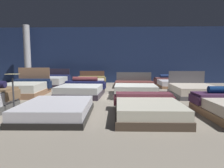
{
  "coord_description": "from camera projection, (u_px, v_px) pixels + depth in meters",
  "views": [
    {
      "loc": [
        0.42,
        -7.74,
        1.34
      ],
      "look_at": [
        0.17,
        -0.47,
        0.5
      ],
      "focal_mm": 31.09,
      "sensor_mm": 36.0,
      "label": 1
    }
  ],
  "objects": [
    {
      "name": "ground_plane",
      "position": [
        108.0,
        95.0,
        7.85
      ],
      "size": [
        18.0,
        18.0,
        0.02
      ],
      "primitive_type": "cube",
      "color": "gray"
    },
    {
      "name": "showroom_back_wall",
      "position": [
        112.0,
        55.0,
        12.31
      ],
      "size": [
        18.0,
        0.06,
        3.5
      ],
      "primitive_type": "cube",
      "color": "navy",
      "rests_on": "ground_plane"
    },
    {
      "name": "bed_1",
      "position": [
        56.0,
        110.0,
        4.73
      ],
      "size": [
        1.67,
        1.99,
        0.36
      ],
      "rotation": [
        0.0,
        0.0,
        0.02
      ],
      "color": "black",
      "rests_on": "ground_plane"
    },
    {
      "name": "bed_2",
      "position": [
        147.0,
        108.0,
        4.73
      ],
      "size": [
        1.66,
        2.02,
        0.48
      ],
      "rotation": [
        0.0,
        0.0,
        0.01
      ],
      "color": "#4F4033",
      "rests_on": "ground_plane"
    },
    {
      "name": "bed_4",
      "position": [
        26.0,
        88.0,
        7.82
      ],
      "size": [
        1.6,
        2.01,
        1.08
      ],
      "rotation": [
        0.0,
        0.0,
        0.04
      ],
      "color": "#966C4E",
      "rests_on": "ground_plane"
    },
    {
      "name": "bed_5",
      "position": [
        82.0,
        90.0,
        7.7
      ],
      "size": [
        1.81,
        2.05,
        0.7
      ],
      "rotation": [
        0.0,
        0.0,
        -0.05
      ],
      "color": "#342B38",
      "rests_on": "ground_plane"
    },
    {
      "name": "bed_6",
      "position": [
        135.0,
        90.0,
        7.67
      ],
      "size": [
        1.67,
        1.96,
        0.88
      ],
      "rotation": [
        0.0,
        0.0,
        -0.02
      ],
      "color": "#515354",
      "rests_on": "ground_plane"
    },
    {
      "name": "bed_7",
      "position": [
        194.0,
        91.0,
        7.57
      ],
      "size": [
        1.64,
        1.95,
        0.93
      ],
      "rotation": [
        0.0,
        0.0,
        -0.01
      ],
      "color": "#565359",
      "rests_on": "ground_plane"
    },
    {
      "name": "bed_8",
      "position": [
        51.0,
        81.0,
        10.78
      ],
      "size": [
        1.68,
        2.16,
        0.93
      ],
      "rotation": [
        0.0,
        0.0,
        -0.01
      ],
      "color": "#2E2634",
      "rests_on": "ground_plane"
    },
    {
      "name": "bed_9",
      "position": [
        91.0,
        82.0,
        10.71
      ],
      "size": [
        1.7,
        2.19,
        0.79
      ],
      "rotation": [
        0.0,
        0.0,
        0.04
      ],
      "color": "brown",
      "rests_on": "ground_plane"
    },
    {
      "name": "bed_10",
      "position": [
        131.0,
        82.0,
        10.53
      ],
      "size": [
        1.55,
        2.14,
        0.71
      ],
      "rotation": [
        0.0,
        0.0,
        -0.03
      ],
      "color": "#2C262C",
      "rests_on": "ground_plane"
    },
    {
      "name": "bed_11",
      "position": [
        170.0,
        83.0,
        10.58
      ],
      "size": [
        1.52,
        2.07,
        0.62
      ],
      "rotation": [
        0.0,
        0.0,
        0.02
      ],
      "color": "#996C4D",
      "rests_on": "ground_plane"
    },
    {
      "name": "price_sign",
      "position": [
        14.0,
        99.0,
        4.84
      ],
      "size": [
        0.28,
        0.24,
        1.04
      ],
      "color": "#3F3F44",
      "rests_on": "ground_plane"
    },
    {
      "name": "support_pillar",
      "position": [
        27.0,
        55.0,
        11.65
      ],
      "size": [
        0.38,
        0.38,
        3.5
      ],
      "primitive_type": "cylinder",
      "color": "silver",
      "rests_on": "ground_plane"
    }
  ]
}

